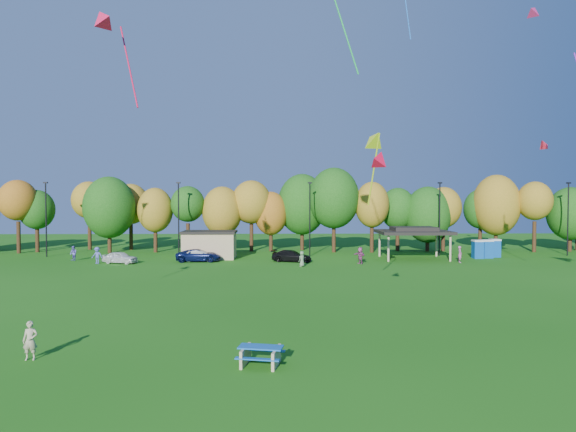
{
  "coord_description": "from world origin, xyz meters",
  "views": [
    {
      "loc": [
        -1.98,
        -22.61,
        7.13
      ],
      "look_at": [
        -1.38,
        6.0,
        6.13
      ],
      "focal_mm": 32.0,
      "sensor_mm": 36.0,
      "label": 1
    }
  ],
  "objects_px": {
    "kite_flyer": "(30,341)",
    "car_a": "(120,257)",
    "car_b": "(200,256)",
    "car_c": "(199,255)",
    "car_d": "(292,256)",
    "porta_potties": "(487,249)",
    "picnic_table": "(261,354)"
  },
  "relations": [
    {
      "from": "porta_potties",
      "to": "car_d",
      "type": "distance_m",
      "value": 23.62
    },
    {
      "from": "picnic_table",
      "to": "car_d",
      "type": "relative_size",
      "value": 0.48
    },
    {
      "from": "kite_flyer",
      "to": "car_d",
      "type": "distance_m",
      "value": 36.8
    },
    {
      "from": "car_c",
      "to": "car_a",
      "type": "bearing_deg",
      "value": 98.1
    },
    {
      "from": "picnic_table",
      "to": "porta_potties",
      "type": "bearing_deg",
      "value": 67.95
    },
    {
      "from": "porta_potties",
      "to": "picnic_table",
      "type": "xyz_separation_m",
      "value": [
        -25.7,
        -38.82,
        -0.62
      ]
    },
    {
      "from": "picnic_table",
      "to": "kite_flyer",
      "type": "xyz_separation_m",
      "value": [
        -10.17,
        0.92,
        0.39
      ]
    },
    {
      "from": "car_a",
      "to": "car_b",
      "type": "relative_size",
      "value": 0.97
    },
    {
      "from": "picnic_table",
      "to": "car_c",
      "type": "bearing_deg",
      "value": 114.21
    },
    {
      "from": "porta_potties",
      "to": "picnic_table",
      "type": "bearing_deg",
      "value": -123.5
    },
    {
      "from": "car_a",
      "to": "car_d",
      "type": "xyz_separation_m",
      "value": [
        18.78,
        1.05,
        -0.0
      ]
    },
    {
      "from": "car_c",
      "to": "car_d",
      "type": "distance_m",
      "value": 10.46
    },
    {
      "from": "porta_potties",
      "to": "car_c",
      "type": "bearing_deg",
      "value": -175.18
    },
    {
      "from": "picnic_table",
      "to": "car_d",
      "type": "distance_m",
      "value": 35.62
    },
    {
      "from": "car_b",
      "to": "car_d",
      "type": "height_order",
      "value": "car_d"
    },
    {
      "from": "car_a",
      "to": "car_c",
      "type": "xyz_separation_m",
      "value": [
        8.33,
        1.47,
        0.05
      ]
    },
    {
      "from": "porta_potties",
      "to": "car_b",
      "type": "xyz_separation_m",
      "value": [
        -33.66,
        -2.94,
        -0.45
      ]
    },
    {
      "from": "kite_flyer",
      "to": "car_b",
      "type": "relative_size",
      "value": 0.44
    },
    {
      "from": "car_a",
      "to": "kite_flyer",
      "type": "bearing_deg",
      "value": -154.06
    },
    {
      "from": "picnic_table",
      "to": "car_a",
      "type": "bearing_deg",
      "value": 126.98
    },
    {
      "from": "kite_flyer",
      "to": "car_a",
      "type": "relative_size",
      "value": 0.45
    },
    {
      "from": "car_a",
      "to": "porta_potties",
      "type": "bearing_deg",
      "value": -68.83
    },
    {
      "from": "car_a",
      "to": "car_d",
      "type": "bearing_deg",
      "value": -71.49
    },
    {
      "from": "porta_potties",
      "to": "car_d",
      "type": "height_order",
      "value": "porta_potties"
    },
    {
      "from": "picnic_table",
      "to": "car_a",
      "type": "relative_size",
      "value": 0.56
    },
    {
      "from": "picnic_table",
      "to": "car_a",
      "type": "distance_m",
      "value": 38.23
    },
    {
      "from": "kite_flyer",
      "to": "car_b",
      "type": "bearing_deg",
      "value": 79.74
    },
    {
      "from": "porta_potties",
      "to": "car_c",
      "type": "xyz_separation_m",
      "value": [
        -33.84,
        -2.85,
        -0.4
      ]
    },
    {
      "from": "kite_flyer",
      "to": "car_a",
      "type": "height_order",
      "value": "kite_flyer"
    },
    {
      "from": "kite_flyer",
      "to": "car_a",
      "type": "bearing_deg",
      "value": 93.99
    },
    {
      "from": "kite_flyer",
      "to": "car_b",
      "type": "distance_m",
      "value": 35.03
    },
    {
      "from": "porta_potties",
      "to": "car_b",
      "type": "relative_size",
      "value": 0.95
    }
  ]
}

